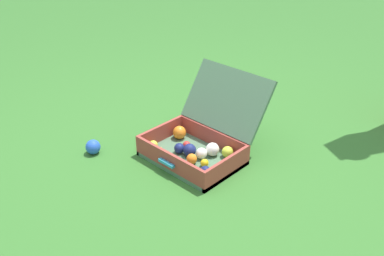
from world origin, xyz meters
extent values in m
plane|color=#336B28|center=(0.00, 0.00, 0.00)|extent=(16.00, 16.00, 0.00)
cube|color=#4C7051|center=(0.02, -0.07, 0.01)|extent=(0.53, 0.37, 0.03)
cube|color=#9E3D33|center=(-0.24, -0.07, 0.06)|extent=(0.02, 0.37, 0.13)
cube|color=#9E3D33|center=(0.28, -0.07, 0.06)|extent=(0.02, 0.37, 0.13)
cube|color=#9E3D33|center=(0.02, -0.24, 0.06)|extent=(0.50, 0.02, 0.13)
cube|color=#9E3D33|center=(0.02, 0.11, 0.06)|extent=(0.50, 0.02, 0.13)
cube|color=#4C7051|center=(0.02, 0.22, 0.28)|extent=(0.53, 0.22, 0.32)
cube|color=teal|center=(0.02, -0.27, 0.07)|extent=(0.11, 0.02, 0.02)
sphere|color=yellow|center=(0.15, -0.10, 0.05)|extent=(0.05, 0.05, 0.05)
sphere|color=white|center=(0.10, 0.02, 0.06)|extent=(0.08, 0.08, 0.08)
sphere|color=navy|center=(0.01, -0.07, 0.06)|extent=(0.07, 0.07, 0.07)
sphere|color=#CCDB38|center=(0.17, 0.06, 0.06)|extent=(0.07, 0.07, 0.07)
sphere|color=navy|center=(0.21, -0.16, 0.05)|extent=(0.06, 0.06, 0.06)
sphere|color=purple|center=(0.05, -0.19, 0.05)|extent=(0.05, 0.05, 0.05)
sphere|color=orange|center=(-0.17, 0.03, 0.07)|extent=(0.08, 0.08, 0.08)
sphere|color=orange|center=(0.07, -0.12, 0.05)|extent=(0.06, 0.06, 0.06)
sphere|color=#CCDB38|center=(-0.20, -0.17, 0.05)|extent=(0.05, 0.05, 0.05)
sphere|color=navy|center=(-0.05, -0.09, 0.06)|extent=(0.06, 0.06, 0.06)
sphere|color=red|center=(-0.06, -0.03, 0.05)|extent=(0.05, 0.05, 0.05)
sphere|color=yellow|center=(-0.11, -0.20, 0.05)|extent=(0.06, 0.06, 0.06)
sphere|color=white|center=(0.08, -0.05, 0.06)|extent=(0.07, 0.07, 0.07)
sphere|color=blue|center=(-0.44, -0.42, 0.04)|extent=(0.09, 0.09, 0.09)
camera|label=1|loc=(1.45, -1.56, 1.35)|focal=40.11mm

